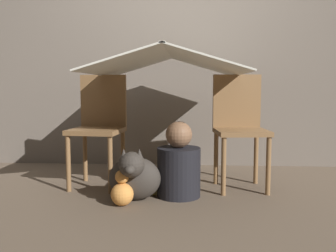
# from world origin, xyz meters

# --- Properties ---
(ground_plane) EXTENTS (8.80, 8.80, 0.00)m
(ground_plane) POSITION_xyz_m (0.00, 0.00, 0.00)
(ground_plane) COLOR brown
(wall_back) EXTENTS (7.00, 0.05, 2.50)m
(wall_back) POSITION_xyz_m (0.00, 1.06, 1.25)
(wall_back) COLOR #6B6056
(wall_back) RESTS_ON ground_plane
(chair_left) EXTENTS (0.42, 0.42, 0.89)m
(chair_left) POSITION_xyz_m (-0.56, 0.22, 0.50)
(chair_left) COLOR brown
(chair_left) RESTS_ON ground_plane
(chair_right) EXTENTS (0.42, 0.42, 0.89)m
(chair_right) POSITION_xyz_m (0.56, 0.22, 0.50)
(chair_right) COLOR brown
(chair_right) RESTS_ON ground_plane
(sheet_canopy) EXTENTS (1.13, 1.22, 0.18)m
(sheet_canopy) POSITION_xyz_m (0.00, 0.15, 0.98)
(sheet_canopy) COLOR silver
(person_front) EXTENTS (0.31, 0.31, 0.55)m
(person_front) POSITION_xyz_m (0.09, -0.07, 0.22)
(person_front) COLOR black
(person_front) RESTS_ON ground_plane
(dog) EXTENTS (0.36, 0.37, 0.39)m
(dog) POSITION_xyz_m (-0.21, -0.21, 0.18)
(dog) COLOR #332D28
(dog) RESTS_ON ground_plane
(floor_cushion) EXTENTS (0.47, 0.37, 0.10)m
(floor_cushion) POSITION_xyz_m (-0.16, 0.12, 0.05)
(floor_cushion) COLOR #E5CC66
(floor_cushion) RESTS_ON ground_plane
(plush_toy) EXTENTS (0.15, 0.15, 0.24)m
(plush_toy) POSITION_xyz_m (-0.28, -0.31, 0.10)
(plush_toy) COLOR #D88C3F
(plush_toy) RESTS_ON ground_plane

